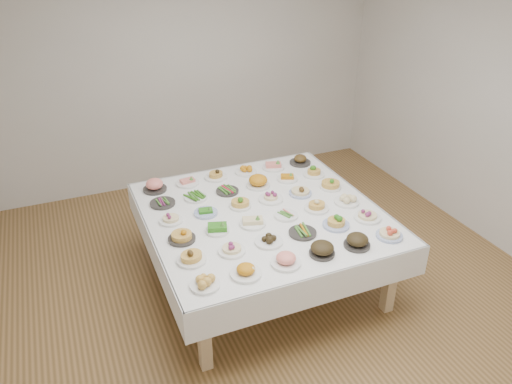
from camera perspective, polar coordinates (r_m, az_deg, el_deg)
name	(u,v)px	position (r m, az deg, el deg)	size (l,w,h in m)	color
room_envelope	(272,98)	(4.03, 1.86, 10.66)	(5.02, 5.02, 2.81)	olive
display_table	(262,218)	(4.56, 0.74, -3.03)	(2.07, 2.07, 0.75)	white
dish_0	(205,282)	(3.65, -5.88, -10.16)	(0.22, 0.22, 0.09)	white
dish_1	(246,269)	(3.73, -1.17, -8.76)	(0.23, 0.23, 0.13)	white
dish_2	(286,258)	(3.84, 3.45, -7.50)	(0.23, 0.23, 0.13)	white
dish_3	(322,248)	(3.96, 7.58, -6.35)	(0.20, 0.20, 0.13)	#2E2B29
dish_4	(357,240)	(4.11, 11.51, -5.42)	(0.21, 0.21, 0.12)	#2E2B29
dish_5	(390,231)	(4.29, 15.05, -4.35)	(0.22, 0.22, 0.12)	#4C66B2
dish_6	(191,255)	(3.89, -7.41, -7.12)	(0.23, 0.23, 0.13)	white
dish_7	(232,247)	(3.97, -2.80, -6.28)	(0.22, 0.22, 0.11)	white
dish_8	(269,239)	(4.08, 1.47, -5.40)	(0.23, 0.23, 0.09)	white
dish_9	(303,231)	(4.22, 5.35, -4.50)	(0.23, 0.23, 0.06)	#2E2B29
dish_10	(336,220)	(4.34, 9.18, -3.16)	(0.23, 0.23, 0.14)	#4C66B2
dish_11	(368,213)	(4.50, 12.65, -2.35)	(0.24, 0.24, 0.13)	white
dish_12	(182,234)	(4.15, -8.51, -4.82)	(0.22, 0.22, 0.13)	#2E2B29
dish_13	(217,228)	(4.24, -4.44, -4.08)	(0.20, 0.20, 0.09)	white
dish_14	(253,221)	(4.32, -0.38, -3.28)	(0.23, 0.23, 0.10)	white
dish_15	(286,215)	(4.45, 3.44, -2.64)	(0.21, 0.21, 0.05)	white
dish_16	(317,204)	(4.57, 6.96, -1.37)	(0.22, 0.22, 0.13)	white
dish_17	(347,198)	(4.72, 10.34, -0.71)	(0.23, 0.23, 0.11)	white
dish_18	(171,218)	(4.42, -9.72, -2.90)	(0.20, 0.20, 0.10)	white
dish_19	(206,211)	(4.50, -5.78, -2.19)	(0.21, 0.21, 0.08)	#4C66B2
dish_20	(240,201)	(4.57, -1.81, -1.03)	(0.22, 0.22, 0.13)	white
dish_21	(271,196)	(4.69, 1.71, -0.43)	(0.23, 0.23, 0.11)	white
dish_22	(300,189)	(4.81, 5.11, 0.37)	(0.24, 0.24, 0.13)	#4C66B2
dish_23	(331,182)	(4.96, 8.53, 1.09)	(0.21, 0.21, 0.13)	white
dish_24	(163,202)	(4.72, -10.63, -1.18)	(0.23, 0.23, 0.05)	#2E2B29
dish_25	(196,196)	(4.76, -6.89, -0.50)	(0.24, 0.22, 0.06)	white
dish_26	(227,190)	(4.85, -3.29, 0.23)	(0.22, 0.22, 0.06)	#2E2B29
dish_27	(258,181)	(4.93, 0.24, 1.32)	(0.23, 0.23, 0.14)	white
dish_28	(287,177)	(5.08, 3.59, 1.67)	(0.21, 0.21, 0.08)	white
dish_29	(314,171)	(5.19, 6.65, 2.40)	(0.22, 0.22, 0.12)	white
dish_30	(155,185)	(4.96, -11.52, 0.75)	(0.23, 0.23, 0.12)	#2E2B29
dish_31	(187,181)	(5.03, -7.84, 1.28)	(0.23, 0.23, 0.10)	white
dish_32	(216,174)	(5.12, -4.61, 2.09)	(0.23, 0.23, 0.12)	white
dish_33	(246,170)	(5.22, -1.17, 2.55)	(0.22, 0.22, 0.09)	white
dish_34	(273,164)	(5.32, 2.00, 3.19)	(0.23, 0.23, 0.11)	white
dish_35	(300,159)	(5.44, 5.08, 3.77)	(0.23, 0.23, 0.12)	#2E2B29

